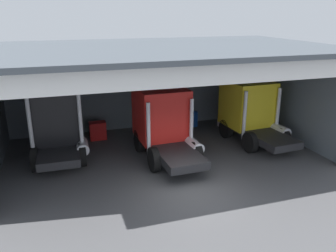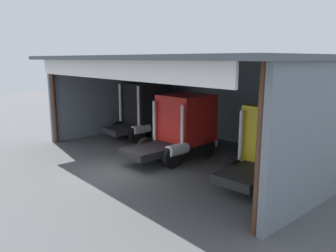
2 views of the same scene
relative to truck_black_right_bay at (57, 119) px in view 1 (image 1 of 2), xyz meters
The scene contains 7 objects.
ground_plane 7.46m from the truck_black_right_bay, 47.36° to the right, with size 80.00×80.00×0.00m, color #4C4C4F.
workshop_shed 5.21m from the truck_black_right_bay, ahead, with size 15.90×9.91×5.36m.
truck_black_right_bay is the anchor object (origin of this frame).
truck_red_center_left_bay 5.12m from the truck_black_right_bay, 14.35° to the right, with size 2.61×5.26×3.33m.
truck_yellow_center_bay 10.15m from the truck_black_right_bay, ahead, with size 2.69×5.05×3.27m.
oil_drum 8.59m from the truck_black_right_bay, 17.53° to the left, with size 0.58×0.58×0.91m, color #194CB2.
tool_cart 3.23m from the truck_black_right_bay, 43.35° to the left, with size 0.90×0.60×1.00m, color red.
Camera 1 is at (-4.71, -11.46, 6.84)m, focal length 37.28 mm.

